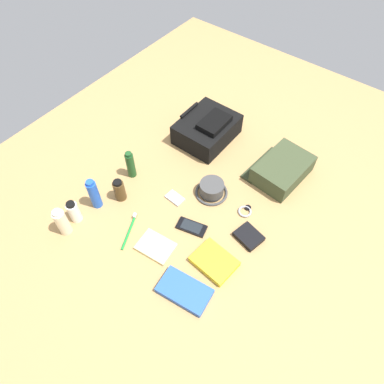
# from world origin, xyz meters

# --- Properties ---
(ground_plane) EXTENTS (2.64, 2.02, 0.02)m
(ground_plane) POSITION_xyz_m (0.00, 0.00, -0.01)
(ground_plane) COLOR #AA824E
(ground_plane) RESTS_ON ground
(backpack) EXTENTS (0.30, 0.25, 0.14)m
(backpack) POSITION_xyz_m (0.36, 0.18, 0.06)
(backpack) COLOR black
(backpack) RESTS_ON ground_plane
(toiletry_pouch) EXTENTS (0.29, 0.26, 0.10)m
(toiletry_pouch) POSITION_xyz_m (0.37, -0.26, 0.05)
(toiletry_pouch) COLOR #384228
(toiletry_pouch) RESTS_ON ground_plane
(bucket_hat) EXTENTS (0.15, 0.15, 0.07)m
(bucket_hat) POSITION_xyz_m (0.07, -0.06, 0.03)
(bucket_hat) COLOR #414141
(bucket_hat) RESTS_ON ground_plane
(lotion_bottle) EXTENTS (0.05, 0.05, 0.15)m
(lotion_bottle) POSITION_xyz_m (-0.48, 0.32, 0.07)
(lotion_bottle) COLOR beige
(lotion_bottle) RESTS_ON ground_plane
(toothpaste_tube) EXTENTS (0.05, 0.05, 0.12)m
(toothpaste_tube) POSITION_xyz_m (-0.41, 0.33, 0.06)
(toothpaste_tube) COLOR white
(toothpaste_tube) RESTS_ON ground_plane
(deodorant_spray) EXTENTS (0.05, 0.05, 0.17)m
(deodorant_spray) POSITION_xyz_m (-0.30, 0.32, 0.08)
(deodorant_spray) COLOR blue
(deodorant_spray) RESTS_ON ground_plane
(cologne_bottle) EXTENTS (0.05, 0.05, 0.12)m
(cologne_bottle) POSITION_xyz_m (-0.20, 0.26, 0.06)
(cologne_bottle) COLOR #473319
(cologne_bottle) RESTS_ON ground_plane
(shampoo_bottle) EXTENTS (0.04, 0.04, 0.15)m
(shampoo_bottle) POSITION_xyz_m (-0.07, 0.31, 0.07)
(shampoo_bottle) COLOR #19471E
(shampoo_bottle) RESTS_ON ground_plane
(paperback_novel) EXTENTS (0.14, 0.22, 0.03)m
(paperback_novel) POSITION_xyz_m (-0.38, -0.26, 0.01)
(paperback_novel) COLOR blue
(paperback_novel) RESTS_ON ground_plane
(travel_guidebook) EXTENTS (0.15, 0.18, 0.03)m
(travel_guidebook) POSITION_xyz_m (-0.21, -0.28, 0.01)
(travel_guidebook) COLOR yellow
(travel_guidebook) RESTS_ON ground_plane
(cell_phone) EXTENTS (0.09, 0.14, 0.01)m
(cell_phone) POSITION_xyz_m (-0.13, -0.10, 0.01)
(cell_phone) COLOR black
(cell_phone) RESTS_ON ground_plane
(media_player) EXTENTS (0.06, 0.09, 0.01)m
(media_player) POSITION_xyz_m (-0.06, 0.06, 0.01)
(media_player) COLOR #B7B7BC
(media_player) RESTS_ON ground_plane
(wristwatch) EXTENTS (0.07, 0.06, 0.01)m
(wristwatch) POSITION_xyz_m (0.08, -0.24, 0.01)
(wristwatch) COLOR #99999E
(wristwatch) RESTS_ON ground_plane
(toothbrush) EXTENTS (0.17, 0.08, 0.02)m
(toothbrush) POSITION_xyz_m (-0.30, 0.11, 0.01)
(toothbrush) COLOR #198C33
(toothbrush) RESTS_ON ground_plane
(wallet) EXTENTS (0.11, 0.13, 0.02)m
(wallet) POSITION_xyz_m (-0.02, -0.32, 0.01)
(wallet) COLOR black
(wallet) RESTS_ON ground_plane
(notepad) EXTENTS (0.13, 0.16, 0.02)m
(notepad) POSITION_xyz_m (-0.30, -0.04, 0.01)
(notepad) COLOR beige
(notepad) RESTS_ON ground_plane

